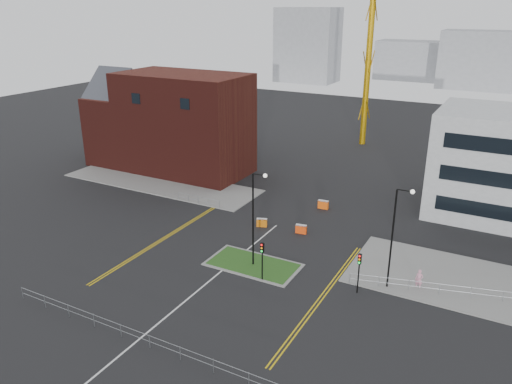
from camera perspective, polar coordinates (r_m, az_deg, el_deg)
ground at (r=42.17m, az=-8.13°, el=-12.27°), size 200.00×200.00×0.00m
pavement_left at (r=69.02m, az=-10.85°, el=1.06°), size 28.00×8.00×0.12m
pavement_right at (r=47.80m, az=25.39°, el=-9.93°), size 24.00×10.00×0.12m
island_kerb at (r=46.98m, az=-0.33°, el=-8.29°), size 8.60×4.60×0.08m
grass_island at (r=46.97m, az=-0.33°, el=-8.27°), size 8.00×4.00×0.12m
brick_building at (r=73.45m, az=-10.10°, el=7.81°), size 24.20×10.07×14.24m
streetlamp_island at (r=44.53m, az=-0.10°, el=-2.30°), size 1.46×0.36×9.18m
streetlamp_right_near at (r=42.50m, az=15.65°, el=-4.28°), size 1.46×0.36×9.18m
traffic_light_island at (r=43.38m, az=0.71°, el=-7.12°), size 0.28×0.33×3.65m
traffic_light_right at (r=42.45m, az=11.71°, el=-8.25°), size 0.28×0.33×3.65m
railing_front at (r=37.99m, az=-13.70°, el=-15.41°), size 24.05×0.05×1.10m
railing_left at (r=60.65m, az=-6.59°, el=-0.79°), size 6.05×0.05×1.10m
railing_right at (r=45.27m, az=23.38°, el=-10.30°), size 19.05×5.05×1.10m
centre_line at (r=43.53m, az=-6.55°, el=-11.04°), size 0.15×30.00×0.01m
yellow_left_a at (r=53.96m, az=-9.63°, el=-4.62°), size 0.12×24.00×0.01m
yellow_left_b at (r=53.79m, az=-9.38°, el=-4.69°), size 0.12×24.00×0.01m
yellow_right_a at (r=42.76m, az=7.39°, el=-11.72°), size 0.12×20.00×0.01m
yellow_right_b at (r=42.67m, az=7.77°, el=-11.81°), size 0.12×20.00×0.01m
skyline_a at (r=160.84m, az=5.92°, el=16.35°), size 18.00×12.00×22.00m
skyline_b at (r=159.18m, az=24.70°, el=13.52°), size 24.00×12.00×16.00m
skyline_d at (r=171.49m, az=18.79°, el=13.99°), size 30.00×12.00×12.00m
pedestrian at (r=45.17m, az=18.13°, el=-9.47°), size 0.68×0.47×1.78m
barrier_left at (r=54.47m, az=0.67°, el=-3.47°), size 1.19×0.74×0.95m
barrier_mid at (r=59.70m, az=7.69°, el=-1.39°), size 1.25×0.49×1.03m
barrier_right at (r=53.12m, az=5.18°, el=-4.20°), size 1.19×0.53×0.97m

